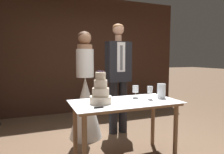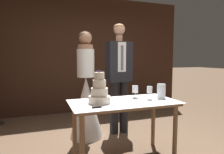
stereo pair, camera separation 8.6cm
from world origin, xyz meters
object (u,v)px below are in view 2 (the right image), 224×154
(wine_glass_near, at_px, (150,90))
(groom, at_px, (119,74))
(bride, at_px, (86,99))
(wine_glass_middle, at_px, (135,90))
(hurricane_candle, at_px, (161,91))
(tiered_cake, at_px, (99,92))
(cake_knife, at_px, (105,107))
(cake_table, at_px, (124,109))

(wine_glass_near, relative_size, groom, 0.09)
(bride, relative_size, groom, 0.92)
(wine_glass_near, bearing_deg, wine_glass_middle, 128.52)
(bride, bearing_deg, hurricane_candle, -46.97)
(groom, bearing_deg, hurricane_candle, -74.06)
(wine_glass_middle, relative_size, groom, 0.09)
(tiered_cake, bearing_deg, cake_knife, -90.93)
(wine_glass_near, distance_m, groom, 0.92)
(bride, bearing_deg, wine_glass_near, -54.66)
(wine_glass_near, relative_size, bride, 0.10)
(cake_knife, bearing_deg, groom, 63.53)
(wine_glass_middle, distance_m, bride, 0.94)
(hurricane_candle, xyz_separation_m, groom, (-0.25, 0.89, 0.17))
(cake_knife, xyz_separation_m, wine_glass_near, (0.68, 0.20, 0.12))
(tiered_cake, bearing_deg, cake_table, -0.61)
(tiered_cake, distance_m, bride, 0.93)
(cake_table, xyz_separation_m, wine_glass_middle, (0.23, 0.15, 0.21))
(bride, xyz_separation_m, groom, (0.58, -0.00, 0.40))
(bride, height_order, groom, groom)
(cake_table, relative_size, wine_glass_middle, 7.96)
(wine_glass_middle, height_order, hurricane_candle, hurricane_candle)
(bride, bearing_deg, groom, -0.06)
(wine_glass_near, bearing_deg, hurricane_candle, 5.03)
(cake_knife, height_order, hurricane_candle, hurricane_candle)
(cake_knife, height_order, wine_glass_near, wine_glass_near)
(wine_glass_near, xyz_separation_m, groom, (-0.07, 0.91, 0.14))
(cake_knife, relative_size, bride, 0.26)
(cake_knife, distance_m, groom, 1.29)
(cake_table, xyz_separation_m, cake_knife, (-0.32, -0.21, 0.11))
(tiered_cake, height_order, hurricane_candle, tiered_cake)
(wine_glass_middle, xyz_separation_m, bride, (-0.52, 0.75, -0.24))
(cake_table, distance_m, hurricane_candle, 0.58)
(hurricane_candle, relative_size, bride, 0.11)
(wine_glass_near, bearing_deg, tiered_cake, 178.82)
(wine_glass_near, bearing_deg, cake_knife, -163.42)
(cake_table, xyz_separation_m, wine_glass_near, (0.35, -0.01, 0.23))
(cake_table, height_order, wine_glass_middle, wine_glass_middle)
(cake_table, height_order, cake_knife, cake_knife)
(hurricane_candle, bearing_deg, bride, 133.03)
(cake_knife, distance_m, bride, 1.12)
(cake_table, bearing_deg, wine_glass_middle, 33.56)
(wine_glass_near, relative_size, hurricane_candle, 0.89)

